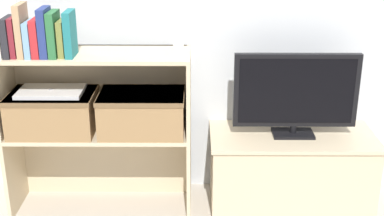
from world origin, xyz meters
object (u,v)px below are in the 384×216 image
at_px(book_crimson, 37,37).
at_px(book_olive, 62,38).
at_px(storage_basket_left, 53,111).
at_px(book_forest, 54,34).
at_px(book_skyblue, 30,39).
at_px(book_ivory, 1,38).
at_px(laptop, 51,91).
at_px(storage_basket_right, 142,111).
at_px(book_maroon, 15,37).
at_px(book_teal, 70,34).
at_px(book_tan, 22,30).
at_px(book_navy, 45,32).
at_px(book_charcoal, 9,37).
at_px(tv_stand, 290,169).
at_px(tv, 296,93).
at_px(baby_monitor, 179,44).

xyz_separation_m(book_crimson, book_olive, (0.12, 0.00, -0.00)).
bearing_deg(storage_basket_left, book_crimson, -119.08).
height_order(book_forest, storage_basket_left, book_forest).
bearing_deg(book_skyblue, book_ivory, 180.00).
bearing_deg(laptop, storage_basket_right, 0.00).
height_order(book_maroon, book_skyblue, book_maroon).
distance_m(book_crimson, book_teal, 0.16).
height_order(book_ivory, book_teal, book_teal).
xyz_separation_m(book_tan, book_navy, (0.11, 0.00, -0.01)).
bearing_deg(book_charcoal, laptop, 15.93).
relative_size(book_skyblue, book_navy, 0.73).
xyz_separation_m(book_skyblue, storage_basket_right, (0.53, 0.05, -0.40)).
bearing_deg(book_navy, tv_stand, 4.48).
distance_m(book_skyblue, book_navy, 0.08).
xyz_separation_m(book_crimson, book_forest, (0.08, 0.00, 0.02)).
distance_m(book_navy, storage_basket_right, 0.63).
height_order(book_skyblue, book_navy, book_navy).
bearing_deg(storage_basket_right, book_crimson, -174.50).
bearing_deg(book_crimson, storage_basket_left, 60.92).
bearing_deg(book_charcoal, book_skyblue, 0.00).
distance_m(book_maroon, laptop, 0.33).
bearing_deg(book_ivory, tv_stand, 3.82).
relative_size(tv_stand, storage_basket_right, 2.01).
bearing_deg(book_olive, storage_basket_left, 153.39).
bearing_deg(tv, storage_basket_left, -177.77).
xyz_separation_m(tv, laptop, (-1.28, -0.05, 0.02)).
height_order(book_ivory, book_charcoal, book_charcoal).
bearing_deg(book_tan, book_skyblue, 0.00).
height_order(storage_basket_left, laptop, laptop).
bearing_deg(book_charcoal, baby_monitor, 4.32).
bearing_deg(book_teal, book_forest, 180.00).
relative_size(book_tan, storage_basket_left, 0.58).
xyz_separation_m(book_tan, laptop, (0.10, 0.05, -0.33)).
relative_size(tv_stand, tv, 1.36).
bearing_deg(book_forest, book_teal, 0.00).
relative_size(book_tan, book_forest, 1.17).
height_order(book_crimson, storage_basket_right, book_crimson).
bearing_deg(storage_basket_right, book_olive, -172.73).
xyz_separation_m(book_navy, storage_basket_right, (0.45, 0.05, -0.43)).
distance_m(tv, book_maroon, 1.45).
bearing_deg(storage_basket_right, book_charcoal, -175.71).
xyz_separation_m(book_ivory, book_crimson, (0.18, 0.00, 0.00)).
relative_size(book_ivory, storage_basket_left, 0.40).
bearing_deg(storage_basket_right, book_forest, -173.41).
height_order(book_charcoal, book_forest, book_forest).
relative_size(book_crimson, baby_monitor, 1.51).
bearing_deg(book_charcoal, storage_basket_left, 15.93).
distance_m(book_tan, book_navy, 0.11).
relative_size(book_crimson, storage_basket_left, 0.42).
bearing_deg(book_maroon, book_crimson, 0.00).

